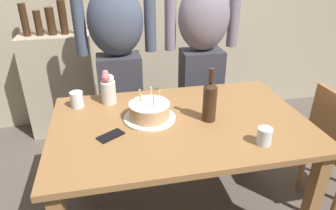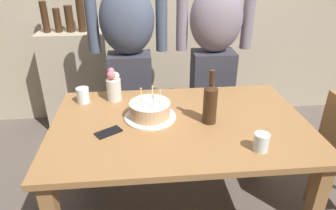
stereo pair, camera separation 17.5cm
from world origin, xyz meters
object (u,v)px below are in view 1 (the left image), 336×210
flower_vase (108,89)px  person_man_bearded (119,61)px  water_glass_far (77,99)px  person_woman_cardigan (202,56)px  cell_phone (111,136)px  water_glass_near (264,136)px  birthday_cake (150,112)px  wine_bottle (210,100)px

flower_vase → person_man_bearded: person_man_bearded is taller
water_glass_far → person_woman_cardigan: 1.08m
cell_phone → flower_vase: 0.43m
water_glass_near → birthday_cake: bearing=144.4°
person_woman_cardigan → water_glass_near: bearing=89.5°
water_glass_near → person_man_bearded: (-0.67, 1.10, 0.09)m
wine_bottle → cell_phone: (-0.58, -0.07, -0.12)m
wine_bottle → water_glass_far: bearing=156.4°
cell_phone → person_man_bearded: bearing=49.8°
wine_bottle → person_woman_cardigan: (0.21, 0.80, 0.01)m
person_woman_cardigan → birthday_cake: bearing=52.5°
birthday_cake → water_glass_near: (0.54, -0.38, -0.00)m
flower_vase → person_man_bearded: 0.45m
birthday_cake → person_woman_cardigan: bearing=52.5°
flower_vase → person_woman_cardigan: bearing=29.7°
person_man_bearded → wine_bottle: bearing=120.6°
flower_vase → wine_bottle: bearing=-32.1°
water_glass_far → person_man_bearded: person_man_bearded is taller
birthday_cake → person_woman_cardigan: person_woman_cardigan is taller
water_glass_far → flower_vase: (0.20, 0.02, 0.05)m
flower_vase → person_man_bearded: (0.10, 0.44, 0.03)m
water_glass_near → person_woman_cardigan: person_woman_cardigan is taller
birthday_cake → water_glass_far: birthday_cake is taller
birthday_cake → person_man_bearded: 0.73m
wine_bottle → flower_vase: (-0.57, 0.36, -0.03)m
birthday_cake → water_glass_far: 0.50m
person_man_bearded → water_glass_near: bearing=121.3°
water_glass_near → person_woman_cardigan: 1.10m
water_glass_far → wine_bottle: size_ratio=0.32×
water_glass_near → person_woman_cardigan: bearing=89.5°
person_woman_cardigan → cell_phone: bearing=47.7°
cell_phone → water_glass_far: bearing=82.4°
flower_vase → person_man_bearded: bearing=77.6°
water_glass_near → wine_bottle: size_ratio=0.29×
birthday_cake → cell_phone: birthday_cake is taller
cell_phone → birthday_cake: bearing=-1.0°
water_glass_near → wine_bottle: wine_bottle is taller
birthday_cake → wine_bottle: size_ratio=0.96×
wine_bottle → person_man_bearded: bearing=120.6°
flower_vase → cell_phone: bearing=-91.3°
water_glass_far → person_woman_cardigan: person_woman_cardigan is taller
water_glass_near → person_man_bearded: 1.29m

